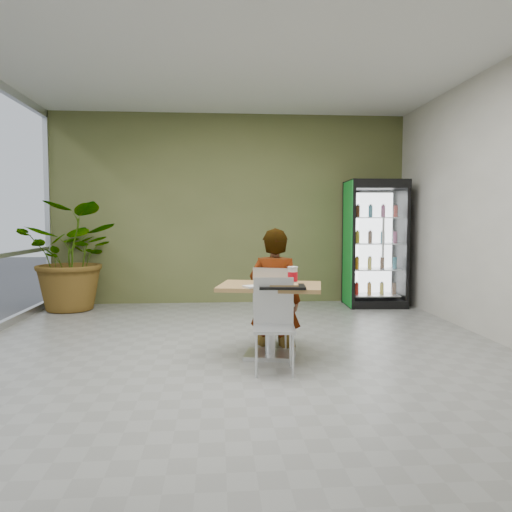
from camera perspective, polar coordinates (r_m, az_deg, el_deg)
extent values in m
plane|color=gray|center=(5.21, -2.03, -11.54)|extent=(7.00, 7.00, 0.00)
cube|color=#AE7E4A|center=(5.10, 1.65, -3.50)|extent=(1.15, 0.91, 0.04)
cylinder|color=silver|center=(5.16, 1.64, -7.63)|extent=(0.10, 0.10, 0.71)
cube|color=silver|center=(5.24, 1.63, -11.21)|extent=(0.58, 0.50, 0.04)
cube|color=silver|center=(5.68, 2.10, -5.88)|extent=(0.50, 0.50, 0.03)
cube|color=silver|center=(5.47, 1.65, -3.80)|extent=(0.38, 0.16, 0.47)
cylinder|color=silver|center=(5.85, 4.09, -7.70)|extent=(0.02, 0.02, 0.42)
cylinder|color=silver|center=(5.92, 0.88, -7.54)|extent=(0.02, 0.02, 0.42)
cylinder|color=silver|center=(5.53, 3.39, -8.39)|extent=(0.02, 0.02, 0.42)
cylinder|color=silver|center=(5.61, 0.01, -8.20)|extent=(0.02, 0.02, 0.42)
cube|color=silver|center=(4.63, 2.08, -8.32)|extent=(0.41, 0.41, 0.03)
cube|color=silver|center=(4.76, 2.01, -5.18)|extent=(0.38, 0.06, 0.45)
cylinder|color=silver|center=(4.51, 0.03, -11.30)|extent=(0.02, 0.02, 0.41)
cylinder|color=silver|center=(4.52, 4.25, -11.27)|extent=(0.02, 0.02, 0.41)
cylinder|color=silver|center=(4.83, 0.03, -10.27)|extent=(0.02, 0.02, 0.41)
cylinder|color=silver|center=(4.84, 3.97, -10.25)|extent=(0.02, 0.02, 0.41)
imported|color=black|center=(5.62, 2.16, -5.06)|extent=(0.69, 0.57, 1.62)
cylinder|color=silver|center=(5.14, 0.92, -3.14)|extent=(0.22, 0.22, 0.01)
cylinder|color=silver|center=(5.10, 4.21, -2.30)|extent=(0.10, 0.10, 0.17)
cylinder|color=red|center=(5.10, 4.21, -2.36)|extent=(0.10, 0.10, 0.10)
cylinder|color=silver|center=(5.09, 4.21, -1.28)|extent=(0.10, 0.10, 0.01)
cube|color=silver|center=(4.86, -0.43, -3.51)|extent=(0.20, 0.20, 0.02)
cube|color=black|center=(4.83, 3.02, -3.52)|extent=(0.47, 0.36, 0.02)
cube|color=black|center=(8.41, 13.48, 1.39)|extent=(0.96, 0.77, 2.06)
cube|color=green|center=(8.28, 10.39, 1.40)|extent=(0.05, 0.70, 2.02)
cube|color=white|center=(8.08, 14.24, 1.42)|extent=(0.74, 0.05, 1.65)
imported|color=#3C6D2B|center=(8.29, -20.08, -0.04)|extent=(1.74, 1.57, 1.69)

